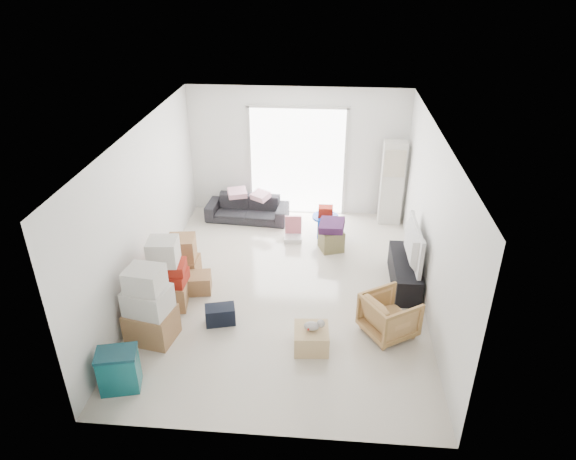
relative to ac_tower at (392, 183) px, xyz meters
The scene contains 21 objects.
room_shell 3.32m from the ac_tower, 126.35° to the right, with size 4.98×6.48×3.18m.
sliding_door 2.01m from the ac_tower, behind, with size 2.10×0.04×2.33m.
ac_tower is the anchor object (origin of this frame).
tv_console 2.44m from the ac_tower, 88.78° to the right, with size 0.42×1.38×0.46m, color black.
television 2.37m from the ac_tower, 88.78° to the right, with size 1.16×0.67×0.15m, color black.
sofa 3.02m from the ac_tower, behind, with size 1.70×0.50×0.66m, color #29292F.
pillow_left 3.18m from the ac_tower, behind, with size 0.41×0.33×0.13m, color #F4B2CA.
pillow_right 2.68m from the ac_tower, behind, with size 0.37×0.30×0.13m, color #F4B2CA.
armchair 3.71m from the ac_tower, 95.07° to the right, with size 0.68×0.64×0.70m, color tan.
storage_bins 6.38m from the ac_tower, 127.32° to the right, with size 0.58×0.46×0.58m.
box_stack_a 5.54m from the ac_tower, 132.71° to the right, with size 0.73×0.65×1.19m.
box_stack_b 4.96m from the ac_tower, 139.25° to the right, with size 0.66×0.66×1.17m.
box_stack_c 4.47m from the ac_tower, 146.91° to the right, with size 0.52×0.50×0.77m.
loose_box 4.44m from the ac_tower, 139.87° to the right, with size 0.37×0.37×0.31m, color #9C6D46.
duffel_bag 4.67m from the ac_tower, 128.08° to the right, with size 0.44×0.27×0.28m, color black.
ottoman 1.86m from the ac_tower, 133.26° to the right, with size 0.40×0.40×0.40m, color olive.
blanket 1.78m from the ac_tower, 133.26° to the right, with size 0.44×0.44×0.14m, color #3E1A42.
kids_table 1.57m from the ac_tower, 150.28° to the right, with size 0.52×0.52×0.65m.
toy_walker 2.28m from the ac_tower, 154.52° to the right, with size 0.36×0.33×0.46m.
wood_crate 4.38m from the ac_tower, 109.47° to the right, with size 0.48×0.48×0.32m, color tan.
plush_bunny 4.34m from the ac_tower, 109.09° to the right, with size 0.30×0.17×0.15m.
Camera 1 is at (0.66, -7.11, 4.94)m, focal length 32.00 mm.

